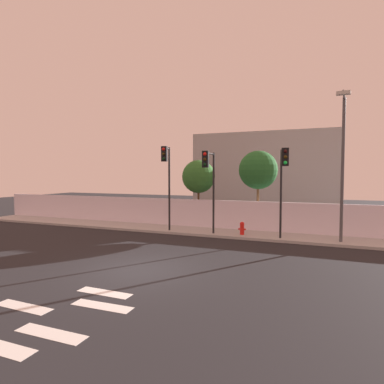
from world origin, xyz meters
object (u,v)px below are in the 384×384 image
at_px(fire_hydrant, 242,228).
at_px(roadside_tree_midleft, 258,170).
at_px(traffic_light_center, 283,174).
at_px(street_lamp_curbside, 343,158).
at_px(traffic_light_right, 209,174).
at_px(roadside_tree_leftmost, 198,177).
at_px(traffic_light_left, 167,171).

distance_m(fire_hydrant, roadside_tree_midleft, 4.43).
height_order(traffic_light_center, fire_hydrant, traffic_light_center).
bearing_deg(street_lamp_curbside, traffic_light_center, -166.33).
bearing_deg(traffic_light_right, roadside_tree_midleft, 63.13).
relative_size(traffic_light_center, roadside_tree_midleft, 0.93).
relative_size(street_lamp_curbside, fire_hydrant, 9.92).
bearing_deg(traffic_light_right, street_lamp_curbside, 6.95).
distance_m(traffic_light_right, fire_hydrant, 3.65).
height_order(street_lamp_curbside, roadside_tree_leftmost, street_lamp_curbside).
bearing_deg(traffic_light_right, traffic_light_left, 171.49).
height_order(traffic_light_left, traffic_light_center, traffic_light_left).
height_order(traffic_light_left, fire_hydrant, traffic_light_left).
distance_m(traffic_light_left, roadside_tree_midleft, 6.01).
height_order(traffic_light_right, fire_hydrant, traffic_light_right).
height_order(traffic_light_right, roadside_tree_midleft, roadside_tree_midleft).
bearing_deg(traffic_light_right, roadside_tree_leftmost, 118.49).
distance_m(traffic_light_left, traffic_light_right, 2.91).
xyz_separation_m(traffic_light_center, roadside_tree_leftmost, (-6.12, 3.81, -0.19)).
distance_m(fire_hydrant, roadside_tree_leftmost, 5.57).
height_order(traffic_light_left, traffic_light_right, traffic_light_left).
distance_m(traffic_light_center, roadside_tree_midleft, 4.30).
relative_size(traffic_light_left, roadside_tree_leftmost, 1.11).
relative_size(traffic_light_center, street_lamp_curbside, 0.65).
distance_m(traffic_light_right, street_lamp_curbside, 6.89).
bearing_deg(fire_hydrant, traffic_light_right, -146.73).
xyz_separation_m(traffic_light_left, fire_hydrant, (4.50, 0.64, -3.30)).
bearing_deg(roadside_tree_leftmost, traffic_light_center, -31.88).
distance_m(traffic_light_right, roadside_tree_leftmost, 4.50).
distance_m(street_lamp_curbside, fire_hydrant, 6.47).
bearing_deg(roadside_tree_midleft, street_lamp_curbside, -33.08).
xyz_separation_m(traffic_light_right, roadside_tree_leftmost, (-2.14, 3.95, -0.17)).
bearing_deg(traffic_light_right, fire_hydrant, 33.27).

